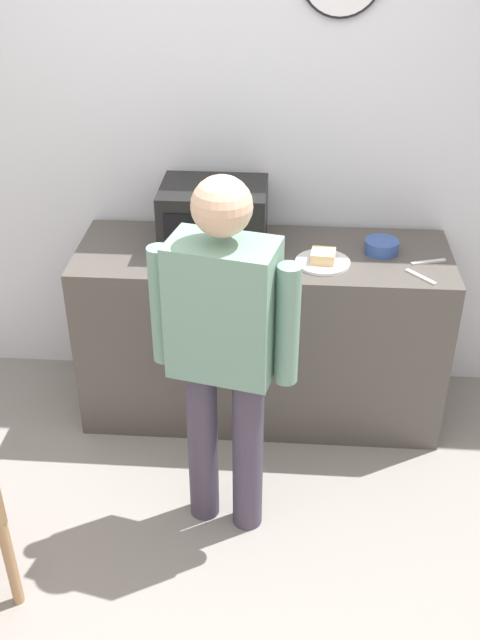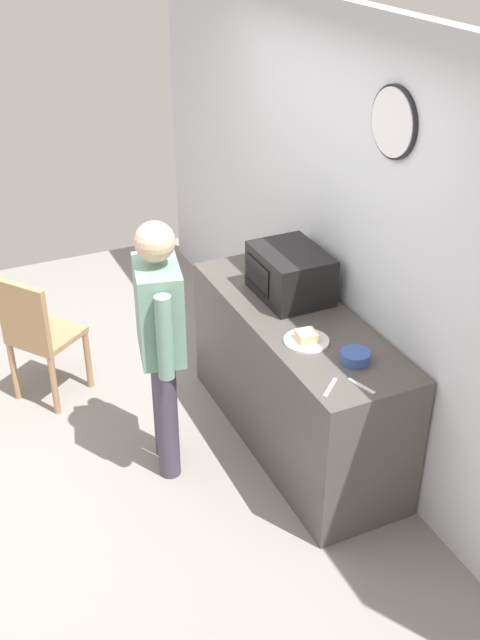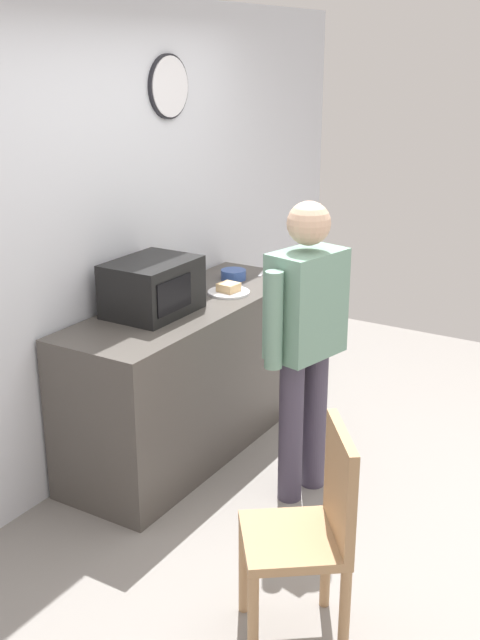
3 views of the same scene
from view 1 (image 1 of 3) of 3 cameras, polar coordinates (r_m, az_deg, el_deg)
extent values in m
plane|color=gray|center=(3.24, -4.77, -19.60)|extent=(6.00, 6.00, 0.00)
cube|color=silver|center=(3.82, -2.17, 13.00)|extent=(5.40, 0.10, 2.60)
cube|color=#4C4742|center=(3.82, 1.67, -0.97)|extent=(1.80, 0.62, 0.92)
cube|color=black|center=(3.61, -2.00, 7.95)|extent=(0.50, 0.38, 0.30)
cube|color=black|center=(3.44, -3.32, 6.67)|extent=(0.30, 0.01, 0.18)
cylinder|color=white|center=(3.50, 6.32, 4.40)|extent=(0.25, 0.25, 0.01)
cube|color=#E3B87F|center=(3.49, 6.36, 4.87)|extent=(0.12, 0.12, 0.05)
cylinder|color=#33519E|center=(3.64, 10.74, 5.54)|extent=(0.16, 0.16, 0.06)
cube|color=silver|center=(3.46, 13.61, 3.22)|extent=(0.13, 0.14, 0.01)
cube|color=silver|center=(3.60, 14.17, 4.33)|extent=(0.17, 0.07, 0.01)
cylinder|color=#413A4D|center=(3.19, 0.59, -9.99)|extent=(0.13, 0.13, 0.81)
cylinder|color=#413A4D|center=(3.23, -2.85, -9.29)|extent=(0.13, 0.13, 0.81)
cube|color=gray|center=(2.80, -1.29, 0.85)|extent=(0.44, 0.32, 0.55)
cylinder|color=gray|center=(2.76, 3.66, -0.42)|extent=(0.09, 0.09, 0.50)
cylinder|color=gray|center=(2.90, -6.00, 1.11)|extent=(0.09, 0.09, 0.50)
sphere|color=#D1A889|center=(2.61, -1.40, 8.67)|extent=(0.22, 0.22, 0.22)
cylinder|color=#A87F56|center=(3.15, -17.11, -17.24)|extent=(0.04, 0.04, 0.45)
camera|label=2|loc=(3.55, 80.17, 17.78)|focal=42.40mm
camera|label=3|loc=(3.70, -74.90, 5.11)|focal=43.66mm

